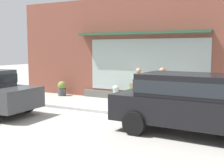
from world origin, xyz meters
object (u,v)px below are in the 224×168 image
at_px(pedestrian_passerby, 162,87).
at_px(potted_plant_window_left, 115,93).
at_px(potted_plant_window_right, 62,88).
at_px(fire_hydrant, 116,96).
at_px(potted_plant_trailing_edge, 217,100).
at_px(potted_plant_low_front, 133,94).
at_px(parked_car_black, 191,101).
at_px(pedestrian_with_handbag, 138,85).

height_order(pedestrian_passerby, potted_plant_window_left, pedestrian_passerby).
bearing_deg(pedestrian_passerby, potted_plant_window_right, -63.68).
relative_size(fire_hydrant, potted_plant_window_left, 1.30).
bearing_deg(potted_plant_trailing_edge, pedestrian_passerby, -126.18).
xyz_separation_m(potted_plant_window_left, potted_plant_low_front, (0.93, -0.02, 0.03)).
distance_m(parked_car_black, potted_plant_low_front, 5.25).
xyz_separation_m(potted_plant_window_left, potted_plant_window_right, (-3.24, 0.18, 0.01)).
distance_m(fire_hydrant, parked_car_black, 4.57).
xyz_separation_m(pedestrian_passerby, potted_plant_low_front, (-1.99, 1.90, -0.63)).
height_order(pedestrian_passerby, parked_car_black, pedestrian_passerby).
bearing_deg(pedestrian_with_handbag, potted_plant_trailing_edge, -153.92).
height_order(pedestrian_passerby, potted_plant_trailing_edge, pedestrian_passerby).
relative_size(pedestrian_with_handbag, potted_plant_window_right, 2.18).
bearing_deg(potted_plant_window_left, pedestrian_passerby, -33.33).
bearing_deg(fire_hydrant, potted_plant_window_right, 159.37).
bearing_deg(fire_hydrant, parked_car_black, -34.54).
bearing_deg(potted_plant_window_right, fire_hydrant, -20.63).
xyz_separation_m(pedestrian_passerby, potted_plant_window_left, (-2.92, 1.92, -0.66)).
xyz_separation_m(pedestrian_with_handbag, pedestrian_passerby, (1.37, -0.96, 0.10)).
bearing_deg(potted_plant_low_front, parked_car_black, -47.74).
bearing_deg(pedestrian_with_handbag, parked_car_black, 138.46).
bearing_deg(pedestrian_with_handbag, potted_plant_window_right, -9.62).
height_order(fire_hydrant, potted_plant_window_right, fire_hydrant).
xyz_separation_m(fire_hydrant, potted_plant_trailing_edge, (3.82, 1.56, -0.11)).
distance_m(pedestrian_with_handbag, potted_plant_low_front, 1.25).
bearing_deg(potted_plant_window_left, potted_plant_low_front, -1.29).
relative_size(pedestrian_with_handbag, potted_plant_trailing_edge, 2.18).
distance_m(parked_car_black, potted_plant_trailing_edge, 4.18).
relative_size(pedestrian_passerby, potted_plant_window_right, 2.33).
bearing_deg(potted_plant_window_right, potted_plant_window_left, -3.15).
xyz_separation_m(pedestrian_with_handbag, potted_plant_trailing_edge, (2.96, 1.22, -0.59)).
bearing_deg(pedestrian_passerby, pedestrian_with_handbag, -79.89).
xyz_separation_m(parked_car_black, potted_plant_window_left, (-4.44, 3.88, -0.59)).
bearing_deg(potted_plant_window_right, potted_plant_low_front, -2.73).
bearing_deg(potted_plant_trailing_edge, pedestrian_with_handbag, -157.69).
xyz_separation_m(fire_hydrant, pedestrian_passerby, (2.23, -0.62, 0.57)).
distance_m(pedestrian_with_handbag, pedestrian_passerby, 1.68).
height_order(pedestrian_with_handbag, pedestrian_passerby, pedestrian_passerby).
height_order(pedestrian_passerby, potted_plant_low_front, pedestrian_passerby).
distance_m(potted_plant_window_right, potted_plant_low_front, 4.18).
bearing_deg(potted_plant_low_front, pedestrian_passerby, -43.71).
relative_size(pedestrian_with_handbag, parked_car_black, 0.35).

